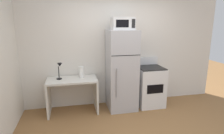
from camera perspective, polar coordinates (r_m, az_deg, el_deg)
The scene contains 7 objects.
wall_back_white at distance 4.47m, azimuth 1.54°, elevation 5.34°, with size 5.00×0.10×2.60m, color silver.
desk at distance 4.18m, azimuth -11.83°, elevation -6.63°, with size 1.05×0.57×0.75m.
desk_lamp at distance 4.08m, azimuth -15.55°, elevation -0.36°, with size 0.14×0.12×0.35m.
paper_towel_roll at distance 4.15m, azimuth -9.24°, elevation -1.52°, with size 0.11×0.11×0.24m, color white.
refrigerator at distance 4.19m, azimuth 2.95°, elevation -1.03°, with size 0.62×0.65×1.77m.
microwave at distance 4.03m, azimuth 3.21°, elevation 12.98°, with size 0.46×0.35×0.26m.
oven_range at distance 4.55m, azimuth 11.26°, elevation -5.59°, with size 0.59×0.61×1.10m.
Camera 1 is at (-1.07, -2.59, 1.93)m, focal length 30.31 mm.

